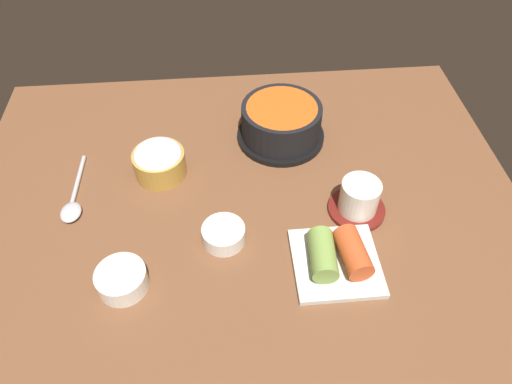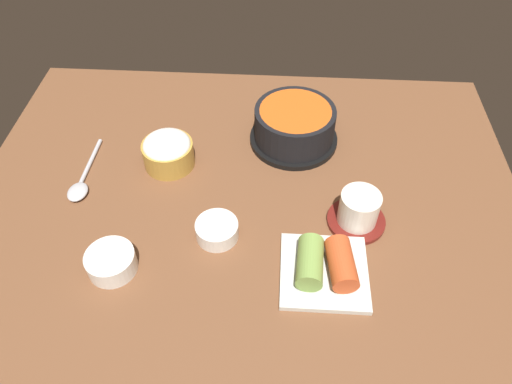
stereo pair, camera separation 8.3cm
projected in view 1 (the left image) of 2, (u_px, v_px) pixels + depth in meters
dining_table at (244, 199)px, 86.97cm from camera, size 100.00×76.00×2.00cm
stone_pot at (281, 123)px, 94.03cm from camera, size 17.61×17.61×7.73cm
rice_bowl at (159, 160)px, 87.67cm from camera, size 9.66×9.66×6.57cm
tea_cup_with_saucer at (359, 199)px, 81.57cm from camera, size 10.02×10.02×6.65cm
banchan_cup_center at (224, 234)px, 78.33cm from camera, size 7.18×7.18×3.03cm
kimchi_plate at (337, 257)px, 74.77cm from camera, size 13.71×13.71×5.10cm
side_bowl_near at (122, 279)px, 72.24cm from camera, size 7.81×7.81×3.48cm
spoon at (73, 203)px, 84.18cm from camera, size 3.60×16.70×1.35cm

